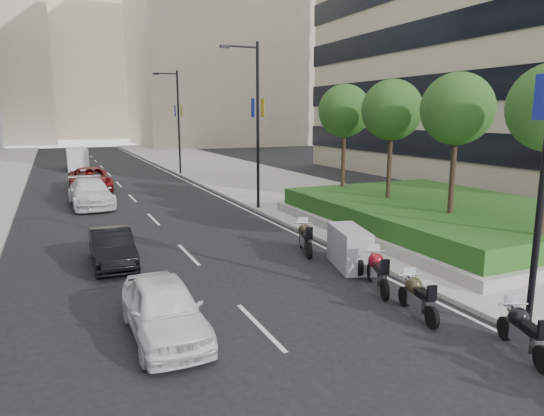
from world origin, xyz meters
TOP-DOWN VIEW (x-y plane):
  - ground at (0.00, 0.00)m, footprint 160.00×160.00m
  - sidewalk_right at (9.00, 30.00)m, footprint 10.00×100.00m
  - lane_edge at (3.70, 30.00)m, footprint 0.12×100.00m
  - lane_centre at (-1.50, 30.00)m, footprint 0.12×100.00m
  - building_cream_right at (22.00, 80.00)m, footprint 28.00×24.00m
  - building_cream_centre at (2.00, 120.00)m, footprint 30.00×24.00m
  - planter at (10.00, 10.00)m, footprint 10.00×14.00m
  - hedge at (10.00, 10.00)m, footprint 9.40×13.40m
  - tree_1 at (8.50, 8.00)m, footprint 2.80×2.80m
  - tree_2 at (8.50, 12.00)m, footprint 2.80×2.80m
  - tree_3 at (8.50, 16.00)m, footprint 2.80×2.80m
  - lamp_post_0 at (4.14, 1.00)m, footprint 2.34×0.45m
  - lamp_post_1 at (4.14, 18.00)m, footprint 2.34×0.45m
  - lamp_post_2 at (4.14, 36.00)m, footprint 2.34×0.45m
  - motorcycle_2 at (3.22, 0.31)m, footprint 0.92×1.93m
  - motorcycle_3 at (2.52, 2.90)m, footprint 0.71×1.99m
  - motorcycle_4 at (2.76, 4.95)m, footprint 1.00×2.08m
  - motorcycle_5 at (3.17, 7.14)m, footprint 1.49×2.47m
  - motorcycle_6 at (2.68, 9.41)m, footprint 0.91×2.13m
  - car_a at (-3.78, 4.43)m, footprint 1.65×4.07m
  - car_b at (-4.26, 10.79)m, footprint 1.38×3.88m
  - car_c at (-4.11, 23.05)m, footprint 2.49×5.57m
  - car_d at (-3.68, 29.53)m, footprint 2.67×5.79m
  - delivery_van at (-3.81, 44.31)m, footprint 1.90×4.92m

SIDE VIEW (x-z plane):
  - ground at x=0.00m, z-range 0.00..0.00m
  - lane_edge at x=3.70m, z-range 0.00..0.01m
  - lane_centre at x=-1.50m, z-range 0.00..0.01m
  - sidewalk_right at x=9.00m, z-range 0.00..0.15m
  - planter at x=10.00m, z-range 0.15..0.55m
  - motorcycle_3 at x=2.52m, z-range 0.03..1.04m
  - motorcycle_2 at x=3.22m, z-range 0.03..1.04m
  - motorcycle_4 at x=2.76m, z-range 0.04..1.13m
  - motorcycle_6 at x=2.68m, z-range 0.04..1.13m
  - car_b at x=-4.26m, z-range 0.00..1.28m
  - car_a at x=-3.78m, z-range 0.00..1.39m
  - motorcycle_5 at x=3.17m, z-range 0.00..1.40m
  - car_c at x=-4.11m, z-range 0.00..1.59m
  - car_d at x=-3.68m, z-range 0.00..1.61m
  - hedge at x=10.00m, z-range 0.55..1.35m
  - delivery_van at x=-3.81m, z-range -0.07..1.99m
  - lamp_post_0 at x=4.14m, z-range 0.57..9.57m
  - lamp_post_1 at x=4.14m, z-range 0.57..9.57m
  - lamp_post_2 at x=4.14m, z-range 0.57..9.57m
  - tree_1 at x=8.50m, z-range 2.27..8.57m
  - tree_2 at x=8.50m, z-range 2.27..8.57m
  - tree_3 at x=8.50m, z-range 2.27..8.57m
  - building_cream_right at x=22.00m, z-range 0.00..36.00m
  - building_cream_centre at x=2.00m, z-range 0.00..38.00m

